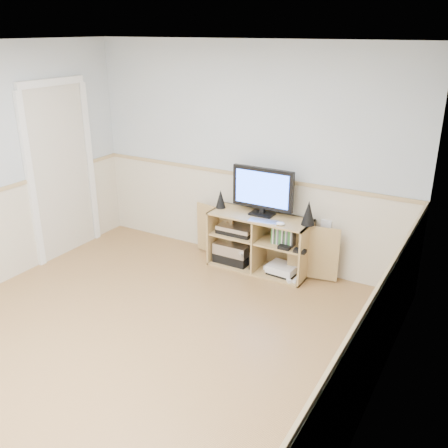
{
  "coord_description": "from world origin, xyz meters",
  "views": [
    {
      "loc": [
        2.54,
        -2.7,
        2.61
      ],
      "look_at": [
        0.3,
        1.2,
        0.83
      ],
      "focal_mm": 40.0,
      "sensor_mm": 36.0,
      "label": 1
    }
  ],
  "objects": [
    {
      "name": "room",
      "position": [
        -0.06,
        0.12,
        1.22
      ],
      "size": [
        4.04,
        4.54,
        2.54
      ],
      "color": "tan",
      "rests_on": "ground"
    },
    {
      "name": "media_cabinet",
      "position": [
        0.31,
        2.06,
        0.33
      ],
      "size": [
        1.8,
        0.43,
        0.65
      ],
      "color": "tan",
      "rests_on": "floor"
    },
    {
      "name": "monitor",
      "position": [
        0.31,
        2.05,
        0.94
      ],
      "size": [
        0.72,
        0.18,
        0.54
      ],
      "color": "black",
      "rests_on": "media_cabinet"
    },
    {
      "name": "speaker_left",
      "position": [
        -0.21,
        2.02,
        0.76
      ],
      "size": [
        0.12,
        0.12,
        0.21
      ],
      "primitive_type": "cone",
      "color": "black",
      "rests_on": "media_cabinet"
    },
    {
      "name": "speaker_right",
      "position": [
        0.86,
        2.02,
        0.78
      ],
      "size": [
        0.14,
        0.14,
        0.27
      ],
      "primitive_type": "cone",
      "color": "black",
      "rests_on": "media_cabinet"
    },
    {
      "name": "keyboard",
      "position": [
        0.41,
        1.86,
        0.66
      ],
      "size": [
        0.34,
        0.18,
        0.01
      ],
      "primitive_type": "cube",
      "rotation": [
        0.0,
        0.0,
        0.15
      ],
      "color": "silver",
      "rests_on": "media_cabinet"
    },
    {
      "name": "mouse",
      "position": [
        0.61,
        1.86,
        0.67
      ],
      "size": [
        0.11,
        0.08,
        0.04
      ],
      "primitive_type": "ellipsoid",
      "rotation": [
        0.0,
        0.0,
        0.17
      ],
      "color": "white",
      "rests_on": "media_cabinet"
    },
    {
      "name": "av_components",
      "position": [
        -0.0,
        2.0,
        0.22
      ],
      "size": [
        0.51,
        0.31,
        0.47
      ],
      "color": "black",
      "rests_on": "media_cabinet"
    },
    {
      "name": "game_consoles",
      "position": [
        0.6,
        1.99,
        0.07
      ],
      "size": [
        0.45,
        0.3,
        0.11
      ],
      "color": "white",
      "rests_on": "media_cabinet"
    },
    {
      "name": "game_cases",
      "position": [
        0.61,
        1.98,
        0.48
      ],
      "size": [
        0.25,
        0.13,
        0.19
      ],
      "primitive_type": "cube",
      "color": "#3F8C3F",
      "rests_on": "media_cabinet"
    },
    {
      "name": "wall_outlet",
      "position": [
        1.0,
        2.23,
        0.6
      ],
      "size": [
        0.12,
        0.03,
        0.12
      ],
      "primitive_type": "cube",
      "color": "white",
      "rests_on": "wall_back"
    }
  ]
}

